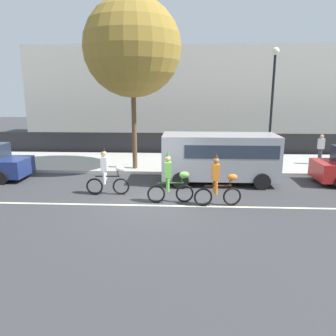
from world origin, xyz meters
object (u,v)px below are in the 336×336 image
at_px(parade_cyclist_orange, 219,183).
at_px(street_lamp_post, 273,92).
at_px(parade_cyclist_zebra, 108,174).
at_px(parade_cyclist_lime, 171,181).
at_px(parked_van_grey, 221,155).
at_px(pedestrian_onlooker, 321,149).

height_order(parade_cyclist_orange, street_lamp_post, street_lamp_post).
relative_size(parade_cyclist_zebra, street_lamp_post, 0.33).
bearing_deg(parade_cyclist_orange, street_lamp_post, 59.50).
height_order(parade_cyclist_zebra, parade_cyclist_orange, same).
relative_size(parade_cyclist_lime, street_lamp_post, 0.33).
bearing_deg(parked_van_grey, parade_cyclist_lime, -126.62).
distance_m(parade_cyclist_lime, pedestrian_onlooker, 10.02).
bearing_deg(street_lamp_post, parade_cyclist_orange, -120.50).
bearing_deg(street_lamp_post, parade_cyclist_lime, -134.49).
xyz_separation_m(parade_cyclist_zebra, parade_cyclist_orange, (4.24, -1.10, 0.00)).
bearing_deg(parade_cyclist_lime, parade_cyclist_zebra, 161.65).
relative_size(parade_cyclist_zebra, parked_van_grey, 0.38).
height_order(parade_cyclist_zebra, parked_van_grey, parked_van_grey).
height_order(parade_cyclist_orange, pedestrian_onlooker, parade_cyclist_orange).
bearing_deg(pedestrian_onlooker, parade_cyclist_lime, -141.18).
bearing_deg(pedestrian_onlooker, parked_van_grey, -148.81).
xyz_separation_m(parade_cyclist_zebra, street_lamp_post, (7.18, 3.89, 3.15)).
height_order(parade_cyclist_orange, parked_van_grey, parked_van_grey).
xyz_separation_m(parade_cyclist_lime, parade_cyclist_orange, (1.70, -0.26, 0.00)).
xyz_separation_m(parade_cyclist_orange, parked_van_grey, (0.40, 3.09, 0.44)).
xyz_separation_m(parade_cyclist_zebra, parked_van_grey, (4.63, 1.99, 0.44)).
distance_m(parade_cyclist_orange, street_lamp_post, 6.60).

